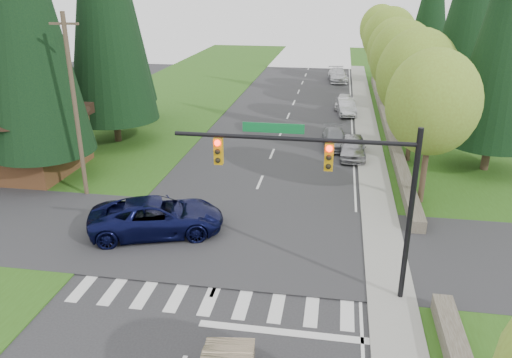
% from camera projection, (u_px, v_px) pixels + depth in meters
% --- Properties ---
extents(ground, '(120.00, 120.00, 0.00)m').
position_uv_depth(ground, '(185.00, 358.00, 16.13)').
color(ground, '#28282B').
rests_on(ground, ground).
extents(grass_east, '(14.00, 110.00, 0.06)m').
position_uv_depth(grass_east, '(467.00, 169.00, 32.49)').
color(grass_east, '#2B5215').
rests_on(grass_east, ground).
extents(grass_west, '(14.00, 110.00, 0.06)m').
position_uv_depth(grass_west, '(94.00, 148.00, 36.46)').
color(grass_west, '#2B5215').
rests_on(grass_west, ground).
extents(cross_street, '(120.00, 8.00, 0.10)m').
position_uv_depth(cross_street, '(235.00, 241.00, 23.48)').
color(cross_street, '#28282B').
rests_on(cross_street, ground).
extents(sidewalk_east, '(1.80, 80.00, 0.13)m').
position_uv_depth(sidewalk_east, '(371.00, 154.00, 35.25)').
color(sidewalk_east, gray).
rests_on(sidewalk_east, ground).
extents(curb_east, '(0.20, 80.00, 0.13)m').
position_uv_depth(curb_east, '(358.00, 153.00, 35.38)').
color(curb_east, gray).
rests_on(curb_east, ground).
extents(stone_wall_north, '(0.70, 40.00, 0.70)m').
position_uv_depth(stone_wall_north, '(387.00, 122.00, 42.22)').
color(stone_wall_north, '#4C4438').
rests_on(stone_wall_north, ground).
extents(traffic_signal, '(8.70, 0.37, 6.80)m').
position_uv_depth(traffic_signal, '(333.00, 173.00, 17.77)').
color(traffic_signal, black).
rests_on(traffic_signal, ground).
extents(brown_building, '(8.40, 8.40, 5.40)m').
position_uv_depth(brown_building, '(21.00, 124.00, 31.04)').
color(brown_building, '#4C2D19').
rests_on(brown_building, ground).
extents(utility_pole, '(1.60, 0.24, 10.00)m').
position_uv_depth(utility_pole, '(75.00, 106.00, 26.71)').
color(utility_pole, '#473828').
rests_on(utility_pole, ground).
extents(decid_tree_0, '(4.80, 4.80, 8.37)m').
position_uv_depth(decid_tree_0, '(433.00, 103.00, 25.52)').
color(decid_tree_0, '#38281C').
rests_on(decid_tree_0, ground).
extents(decid_tree_1, '(5.20, 5.20, 8.80)m').
position_uv_depth(decid_tree_1, '(417.00, 75.00, 31.86)').
color(decid_tree_1, '#38281C').
rests_on(decid_tree_1, ground).
extents(decid_tree_2, '(5.00, 5.00, 8.82)m').
position_uv_depth(decid_tree_2, '(403.00, 58.00, 38.27)').
color(decid_tree_2, '#38281C').
rests_on(decid_tree_2, ground).
extents(decid_tree_3, '(5.00, 5.00, 8.55)m').
position_uv_depth(decid_tree_3, '(395.00, 50.00, 44.77)').
color(decid_tree_3, '#38281C').
rests_on(decid_tree_3, ground).
extents(decid_tree_4, '(5.40, 5.40, 9.18)m').
position_uv_depth(decid_tree_4, '(390.00, 38.00, 51.03)').
color(decid_tree_4, '#38281C').
rests_on(decid_tree_4, ground).
extents(decid_tree_5, '(4.80, 4.80, 8.30)m').
position_uv_depth(decid_tree_5, '(383.00, 36.00, 57.68)').
color(decid_tree_5, '#38281C').
rests_on(decid_tree_5, ground).
extents(decid_tree_6, '(5.20, 5.20, 8.86)m').
position_uv_depth(decid_tree_6, '(380.00, 28.00, 63.97)').
color(decid_tree_6, '#38281C').
rests_on(decid_tree_6, ground).
extents(conifer_w_b, '(5.44, 5.44, 17.80)m').
position_uv_depth(conifer_w_b, '(17.00, 9.00, 31.51)').
color(conifer_w_b, '#38281C').
rests_on(conifer_w_b, ground).
extents(conifer_e_a, '(5.44, 5.44, 17.80)m').
position_uv_depth(conifer_e_a, '(512.00, 11.00, 28.76)').
color(conifer_e_a, '#38281C').
rests_on(conifer_e_a, ground).
extents(conifer_e_c, '(5.10, 5.10, 16.80)m').
position_uv_depth(conifer_e_c, '(433.00, 3.00, 54.64)').
color(conifer_e_c, '#38281C').
rests_on(conifer_e_c, ground).
extents(suv_navy, '(6.91, 4.73, 1.76)m').
position_uv_depth(suv_navy, '(157.00, 217.00, 23.88)').
color(suv_navy, '#0A0D34').
rests_on(suv_navy, ground).
extents(parked_car_a, '(1.77, 4.37, 1.49)m').
position_uv_depth(parked_car_a, '(353.00, 147.00, 34.47)').
color(parked_car_a, '#9F9FA4').
rests_on(parked_car_a, ground).
extents(parked_car_b, '(2.21, 4.43, 1.24)m').
position_uv_depth(parked_car_b, '(335.00, 139.00, 36.73)').
color(parked_car_b, gray).
rests_on(parked_car_b, ground).
extents(parked_car_c, '(2.01, 4.45, 1.42)m').
position_uv_depth(parked_car_c, '(346.00, 107.00, 45.76)').
color(parked_car_c, '#B4B4B9').
rests_on(parked_car_c, ground).
extents(parked_car_d, '(1.86, 3.94, 1.30)m').
position_uv_depth(parked_car_d, '(344.00, 101.00, 48.17)').
color(parked_car_d, silver).
rests_on(parked_car_d, ground).
extents(parked_car_e, '(2.79, 5.55, 1.55)m').
position_uv_depth(parked_car_e, '(338.00, 75.00, 61.07)').
color(parked_car_e, silver).
rests_on(parked_car_e, ground).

